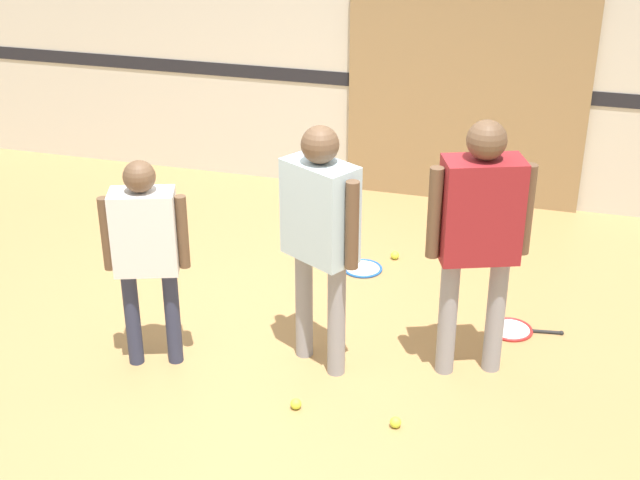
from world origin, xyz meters
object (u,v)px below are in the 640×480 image
object	(u,v)px
person_student_right	(480,223)
tennis_ball_stray_left	(396,422)
tennis_ball_by_spare_racket	(395,255)
tennis_ball_near_instructor	(296,404)
racket_spare_on_floor	(361,268)
person_student_left	(145,243)
racket_second_spare	(513,330)
person_instructor	(320,224)

from	to	relation	value
person_student_right	tennis_ball_stray_left	bearing A→B (deg)	44.86
tennis_ball_by_spare_racket	tennis_ball_near_instructor	bearing A→B (deg)	-94.63
racket_spare_on_floor	tennis_ball_by_spare_racket	distance (m)	0.33
racket_spare_on_floor	tennis_ball_near_instructor	bearing A→B (deg)	96.81
person_student_left	tennis_ball_near_instructor	xyz separation A→B (m)	(1.01, -0.23, -0.81)
racket_second_spare	tennis_ball_by_spare_racket	xyz separation A→B (m)	(-0.99, 0.83, 0.02)
person_student_left	person_student_right	bearing A→B (deg)	-5.96
person_student_right	racket_spare_on_floor	bearing A→B (deg)	-70.40
person_student_right	person_student_left	bearing A→B (deg)	-7.42
person_instructor	tennis_ball_near_instructor	distance (m)	1.07
person_student_left	person_student_right	world-z (taller)	person_student_right
person_instructor	tennis_ball_by_spare_racket	distance (m)	1.84
racket_second_spare	person_student_left	bearing A→B (deg)	-163.14
person_instructor	tennis_ball_stray_left	size ratio (longest dim) A/B	23.99
person_student_right	racket_second_spare	distance (m)	1.17
person_student_right	person_instructor	bearing A→B (deg)	-9.27
tennis_ball_stray_left	racket_second_spare	bearing A→B (deg)	65.99
racket_spare_on_floor	racket_second_spare	xyz separation A→B (m)	(1.20, -0.59, 0.00)
person_instructor	tennis_ball_near_instructor	size ratio (longest dim) A/B	23.99
tennis_ball_near_instructor	tennis_ball_stray_left	distance (m)	0.60
person_student_left	person_student_right	xyz separation A→B (m)	(1.93, 0.46, 0.17)
racket_spare_on_floor	tennis_ball_by_spare_racket	size ratio (longest dim) A/B	7.71
racket_spare_on_floor	person_student_left	bearing A→B (deg)	64.19
person_student_left	racket_spare_on_floor	xyz separation A→B (m)	(0.96, 1.59, -0.84)
person_student_left	tennis_ball_stray_left	bearing A→B (deg)	-27.98
person_student_right	racket_second_spare	bearing A→B (deg)	-134.36
person_student_left	tennis_ball_by_spare_racket	xyz separation A→B (m)	(1.18, 1.84, -0.81)
tennis_ball_stray_left	person_instructor	bearing A→B (deg)	139.15
racket_spare_on_floor	tennis_ball_near_instructor	distance (m)	1.83
racket_spare_on_floor	tennis_ball_near_instructor	size ratio (longest dim) A/B	7.71
racket_second_spare	tennis_ball_stray_left	size ratio (longest dim) A/B	7.93
person_instructor	tennis_ball_near_instructor	xyz separation A→B (m)	(-0.00, -0.51, -0.95)
racket_second_spare	tennis_ball_near_instructor	bearing A→B (deg)	-141.04
tennis_ball_near_instructor	tennis_ball_by_spare_racket	size ratio (longest dim) A/B	1.00
racket_second_spare	tennis_ball_stray_left	bearing A→B (deg)	-121.99
person_student_right	tennis_ball_stray_left	xyz separation A→B (m)	(-0.32, -0.70, -0.98)
tennis_ball_by_spare_racket	person_student_left	bearing A→B (deg)	-122.67
racket_spare_on_floor	racket_second_spare	bearing A→B (deg)	159.11
racket_second_spare	tennis_ball_by_spare_racket	distance (m)	1.29
person_instructor	person_student_right	xyz separation A→B (m)	(0.91, 0.19, 0.03)
tennis_ball_by_spare_racket	person_instructor	bearing A→B (deg)	-96.01
racket_spare_on_floor	tennis_ball_by_spare_racket	bearing A→B (deg)	-126.51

